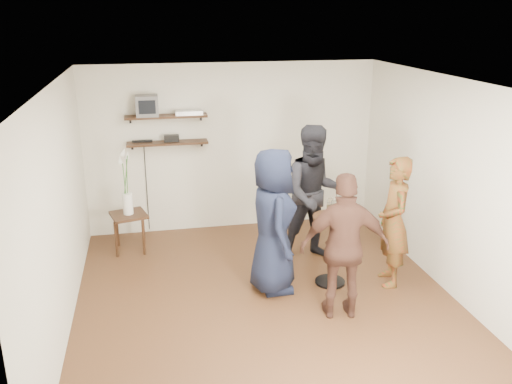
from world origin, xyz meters
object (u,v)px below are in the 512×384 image
person_brown (345,247)px  crt_monitor (147,106)px  dvd_deck (189,112)px  side_table (129,220)px  drinks_table (332,241)px  person_dark (315,194)px  person_plaid (394,222)px  person_navy (273,221)px  radio (172,138)px

person_brown → crt_monitor: bearing=-44.8°
crt_monitor → dvd_deck: bearing=0.0°
side_table → drinks_table: drinks_table is taller
side_table → person_dark: size_ratio=0.30×
person_plaid → person_navy: person_navy is taller
side_table → person_brown: (2.40, -2.28, 0.37)m
radio → person_brown: person_brown is taller
person_brown → dvd_deck: bearing=-53.6°
person_navy → drinks_table: bearing=-90.0°
person_dark → person_navy: person_dark is taller
crt_monitor → side_table: (-0.36, -0.54, -1.54)m
dvd_deck → radio: size_ratio=1.82×
drinks_table → person_dark: bearing=89.5°
person_dark → side_table: bearing=163.4°
side_table → person_navy: person_navy is taller
radio → person_brown: size_ratio=0.13×
radio → person_dark: 2.33m
crt_monitor → person_plaid: size_ratio=0.19×
person_plaid → radio: bearing=-120.7°
radio → person_plaid: size_ratio=0.13×
side_table → person_brown: 3.33m
person_dark → person_brown: 1.52m
person_navy → person_dark: bearing=-44.7°
crt_monitor → person_brown: bearing=-54.2°
person_plaid → side_table: bearing=-107.2°
person_navy → radio: bearing=28.6°
radio → person_navy: (1.08, -2.06, -0.61)m
crt_monitor → person_brown: crt_monitor is taller
crt_monitor → drinks_table: size_ratio=0.35×
crt_monitor → person_brown: (2.04, -2.82, -1.17)m
drinks_table → person_plaid: person_plaid is taller
dvd_deck → person_plaid: dvd_deck is taller
dvd_deck → person_plaid: (2.31, -2.21, -1.07)m
dvd_deck → crt_monitor: bearing=180.0°
person_dark → person_navy: 1.07m
dvd_deck → drinks_table: size_ratio=0.44×
person_brown → radio: bearing=-49.5°
crt_monitor → person_plaid: 3.84m
person_navy → person_brown: (0.64, -0.76, -0.06)m
radio → drinks_table: radio is taller
radio → drinks_table: size_ratio=0.24×
drinks_table → person_navy: (-0.76, 0.01, 0.32)m
radio → person_dark: size_ratio=0.12×
dvd_deck → person_brown: 3.34m
person_brown → drinks_table: bearing=-90.0°
person_navy → person_plaid: bearing=-94.4°
side_table → drinks_table: (2.52, -1.54, 0.11)m
crt_monitor → person_navy: crt_monitor is taller
person_navy → person_brown: person_navy is taller
drinks_table → person_plaid: bearing=-9.8°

